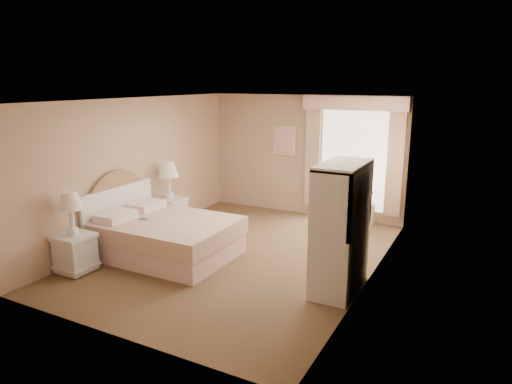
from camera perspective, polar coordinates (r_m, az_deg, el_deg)
The scene contains 9 objects.
room at distance 7.17m, azimuth -2.12°, elevation 1.40°, with size 4.21×5.51×2.51m.
window at distance 9.18m, azimuth 11.95°, elevation 4.43°, with size 2.05×0.22×2.51m.
framed_art at distance 9.71m, azimuth 3.53°, elevation 6.45°, with size 0.52×0.04×0.62m.
bed at distance 7.59m, azimuth -11.56°, elevation -5.26°, with size 2.11×1.62×1.43m.
nightstand_near at distance 7.27m, azimuth -21.77°, elevation -5.91°, with size 0.50×0.50×1.22m.
nightstand_far at distance 8.81m, azimuth -10.72°, elevation -1.58°, with size 0.53×0.53×1.29m.
round_table at distance 9.07m, azimuth 12.27°, elevation -1.13°, with size 0.71×0.71×0.75m.
cafe_chair at distance 9.08m, azimuth 9.91°, elevation -0.72°, with size 0.50×0.50×0.94m.
armoire at distance 6.23m, azimuth 10.56°, elevation -5.74°, with size 0.53×1.06×1.76m.
Camera 1 is at (3.48, -6.08, 2.79)m, focal length 32.00 mm.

